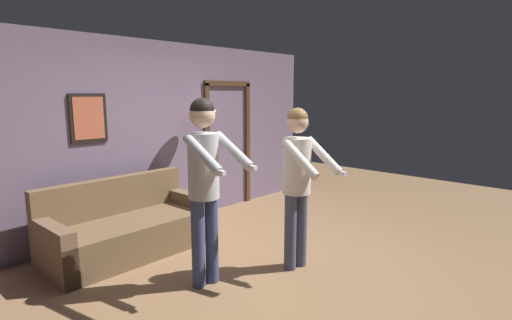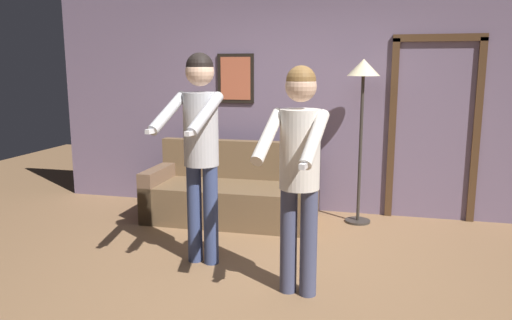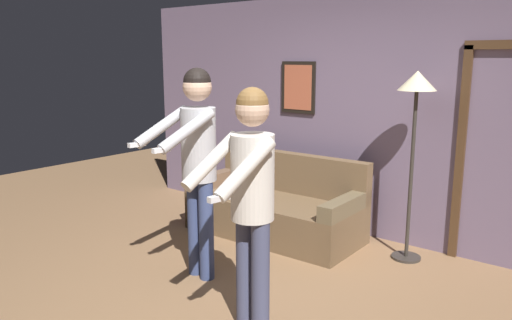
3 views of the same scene
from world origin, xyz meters
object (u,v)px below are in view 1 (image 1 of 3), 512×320
torchiere_lamp (204,118)px  person_standing_right (298,173)px  person_standing_left (205,173)px  couch (128,230)px

torchiere_lamp → person_standing_right: (-0.37, -1.96, -0.47)m
torchiere_lamp → person_standing_left: person_standing_left is taller
torchiere_lamp → person_standing_left: 2.05m
couch → person_standing_right: 2.16m
couch → torchiere_lamp: size_ratio=1.06×
torchiere_lamp → person_standing_left: bearing=-129.8°
person_standing_left → person_standing_right: 1.02m
couch → torchiere_lamp: (1.41, 0.24, 1.25)m
torchiere_lamp → person_standing_right: torchiere_lamp is taller
couch → torchiere_lamp: torchiere_lamp is taller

